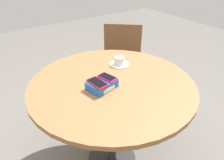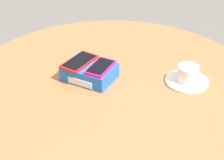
{
  "view_description": "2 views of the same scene",
  "coord_description": "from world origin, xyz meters",
  "px_view_note": "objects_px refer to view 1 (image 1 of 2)",
  "views": [
    {
      "loc": [
        -0.7,
        -1.02,
        1.53
      ],
      "look_at": [
        0.0,
        0.0,
        0.79
      ],
      "focal_mm": 35.0,
      "sensor_mm": 36.0,
      "label": 1
    },
    {
      "loc": [
        0.7,
        -0.84,
        1.5
      ],
      "look_at": [
        0.0,
        0.0,
        0.79
      ],
      "focal_mm": 60.0,
      "sensor_mm": 36.0,
      "label": 2
    }
  ],
  "objects_px": {
    "chair_near_window": "(121,61)",
    "round_table": "(112,95)",
    "coffee_cup": "(119,60)",
    "phone_box": "(102,84)",
    "phone_magenta": "(107,77)",
    "phone_red": "(97,83)",
    "saucer": "(119,64)"
  },
  "relations": [
    {
      "from": "phone_box",
      "to": "coffee_cup",
      "type": "relative_size",
      "value": 1.87
    },
    {
      "from": "phone_box",
      "to": "saucer",
      "type": "bearing_deg",
      "value": 35.42
    },
    {
      "from": "phone_red",
      "to": "coffee_cup",
      "type": "xyz_separation_m",
      "value": [
        0.32,
        0.22,
        -0.02
      ]
    },
    {
      "from": "saucer",
      "to": "phone_magenta",
      "type": "bearing_deg",
      "value": -140.72
    },
    {
      "from": "round_table",
      "to": "phone_magenta",
      "type": "distance_m",
      "value": 0.16
    },
    {
      "from": "round_table",
      "to": "phone_box",
      "type": "relative_size",
      "value": 5.61
    },
    {
      "from": "round_table",
      "to": "phone_red",
      "type": "relative_size",
      "value": 7.59
    },
    {
      "from": "chair_near_window",
      "to": "phone_magenta",
      "type": "bearing_deg",
      "value": -132.09
    },
    {
      "from": "phone_box",
      "to": "phone_magenta",
      "type": "height_order",
      "value": "phone_magenta"
    },
    {
      "from": "round_table",
      "to": "saucer",
      "type": "bearing_deg",
      "value": 43.49
    },
    {
      "from": "round_table",
      "to": "phone_magenta",
      "type": "relative_size",
      "value": 8.43
    },
    {
      "from": "round_table",
      "to": "coffee_cup",
      "type": "relative_size",
      "value": 10.49
    },
    {
      "from": "phone_box",
      "to": "coffee_cup",
      "type": "height_order",
      "value": "coffee_cup"
    },
    {
      "from": "phone_box",
      "to": "phone_red",
      "type": "xyz_separation_m",
      "value": [
        -0.04,
        -0.01,
        0.03
      ]
    },
    {
      "from": "phone_box",
      "to": "round_table",
      "type": "bearing_deg",
      "value": 11.34
    },
    {
      "from": "coffee_cup",
      "to": "phone_box",
      "type": "bearing_deg",
      "value": -144.21
    },
    {
      "from": "round_table",
      "to": "coffee_cup",
      "type": "xyz_separation_m",
      "value": [
        0.19,
        0.19,
        0.14
      ]
    },
    {
      "from": "phone_magenta",
      "to": "coffee_cup",
      "type": "relative_size",
      "value": 1.24
    },
    {
      "from": "phone_magenta",
      "to": "coffee_cup",
      "type": "distance_m",
      "value": 0.31
    },
    {
      "from": "phone_red",
      "to": "saucer",
      "type": "relative_size",
      "value": 0.95
    },
    {
      "from": "phone_magenta",
      "to": "coffee_cup",
      "type": "height_order",
      "value": "phone_magenta"
    },
    {
      "from": "chair_near_window",
      "to": "round_table",
      "type": "bearing_deg",
      "value": -130.61
    },
    {
      "from": "phone_box",
      "to": "chair_near_window",
      "type": "xyz_separation_m",
      "value": [
        0.73,
        0.77,
        -0.34
      ]
    },
    {
      "from": "phone_red",
      "to": "phone_magenta",
      "type": "xyz_separation_m",
      "value": [
        0.09,
        0.02,
        0.0
      ]
    },
    {
      "from": "phone_box",
      "to": "saucer",
      "type": "distance_m",
      "value": 0.35
    },
    {
      "from": "phone_box",
      "to": "chair_near_window",
      "type": "height_order",
      "value": "chair_near_window"
    },
    {
      "from": "saucer",
      "to": "chair_near_window",
      "type": "distance_m",
      "value": 0.79
    },
    {
      "from": "phone_box",
      "to": "chair_near_window",
      "type": "relative_size",
      "value": 0.24
    },
    {
      "from": "phone_red",
      "to": "saucer",
      "type": "bearing_deg",
      "value": 33.3
    },
    {
      "from": "round_table",
      "to": "saucer",
      "type": "xyz_separation_m",
      "value": [
        0.19,
        0.18,
        0.1
      ]
    },
    {
      "from": "coffee_cup",
      "to": "chair_near_window",
      "type": "bearing_deg",
      "value": 51.43
    },
    {
      "from": "phone_box",
      "to": "phone_red",
      "type": "bearing_deg",
      "value": -165.31
    }
  ]
}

